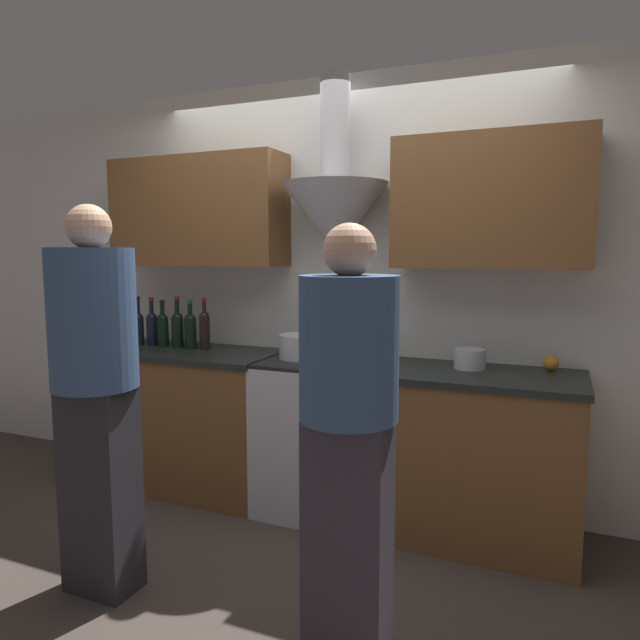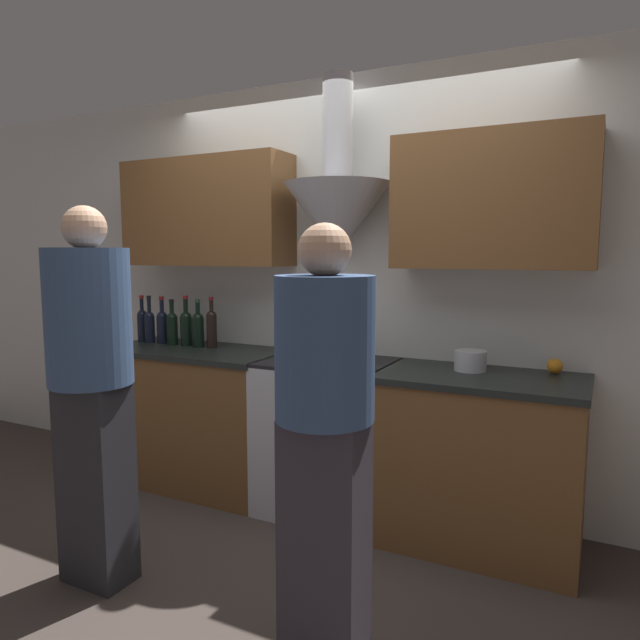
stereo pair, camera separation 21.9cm
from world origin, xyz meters
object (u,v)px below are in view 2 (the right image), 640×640
at_px(wine_bottle_6, 212,327).
at_px(orange_fruit, 555,366).
at_px(wine_bottle_4, 186,326).
at_px(stock_pot, 304,346).
at_px(wine_bottle_2, 162,325).
at_px(wine_bottle_5, 198,328).
at_px(wine_bottle_0, 142,323).
at_px(wine_bottle_1, 150,325).
at_px(mixing_bowl, 354,356).
at_px(person_foreground_left, 91,380).
at_px(person_foreground_right, 325,433).
at_px(stove_range, 328,435).
at_px(saucepan, 470,361).
at_px(wine_bottle_3, 172,327).

height_order(wine_bottle_6, orange_fruit, wine_bottle_6).
bearing_deg(wine_bottle_4, stock_pot, -2.82).
height_order(wine_bottle_2, wine_bottle_5, wine_bottle_2).
height_order(wine_bottle_0, wine_bottle_1, wine_bottle_1).
bearing_deg(stock_pot, wine_bottle_6, 175.74).
bearing_deg(mixing_bowl, wine_bottle_1, 177.79).
relative_size(person_foreground_left, person_foreground_right, 1.06).
bearing_deg(stove_range, person_foreground_right, -64.54).
relative_size(wine_bottle_5, person_foreground_right, 0.20).
distance_m(wine_bottle_1, wine_bottle_4, 0.32).
relative_size(stove_range, saucepan, 5.39).
bearing_deg(stock_pot, wine_bottle_5, 177.46).
bearing_deg(saucepan, orange_fruit, 16.16).
bearing_deg(person_foreground_right, saucepan, 79.56).
bearing_deg(mixing_bowl, wine_bottle_0, 177.35).
bearing_deg(stock_pot, wine_bottle_0, 177.76).
distance_m(stock_pot, person_foreground_left, 1.26).
height_order(wine_bottle_3, wine_bottle_4, wine_bottle_4).
height_order(wine_bottle_5, mixing_bowl, wine_bottle_5).
bearing_deg(person_foreground_left, wine_bottle_5, 106.46).
bearing_deg(mixing_bowl, person_foreground_left, -125.08).
distance_m(wine_bottle_5, mixing_bowl, 1.16).
bearing_deg(stove_range, wine_bottle_6, 175.23).
relative_size(stock_pot, orange_fruit, 3.51).
distance_m(stove_range, saucepan, 0.95).
relative_size(stove_range, stock_pot, 3.28).
height_order(stove_range, person_foreground_right, person_foreground_right).
height_order(wine_bottle_0, saucepan, wine_bottle_0).
distance_m(stove_range, stock_pot, 0.55).
relative_size(wine_bottle_4, mixing_bowl, 1.69).
xyz_separation_m(wine_bottle_0, person_foreground_right, (2.07, -1.26, -0.14)).
xyz_separation_m(wine_bottle_4, mixing_bowl, (1.27, -0.07, -0.09)).
xyz_separation_m(wine_bottle_3, mixing_bowl, (1.37, -0.05, -0.09)).
relative_size(wine_bottle_4, wine_bottle_6, 1.01).
xyz_separation_m(wine_bottle_3, wine_bottle_6, (0.32, 0.02, 0.01)).
xyz_separation_m(wine_bottle_0, wine_bottle_5, (0.51, -0.02, 0.00)).
bearing_deg(wine_bottle_4, mixing_bowl, -3.21).
distance_m(wine_bottle_1, person_foreground_right, 2.35).
xyz_separation_m(orange_fruit, person_foreground_left, (-1.85, -1.35, 0.01)).
xyz_separation_m(stove_range, wine_bottle_6, (-0.89, 0.07, 0.59)).
bearing_deg(wine_bottle_6, wine_bottle_1, -178.05).
relative_size(wine_bottle_1, wine_bottle_2, 1.01).
bearing_deg(person_foreground_right, person_foreground_left, 177.91).
bearing_deg(stove_range, stock_pot, 173.00).
height_order(wine_bottle_2, person_foreground_right, person_foreground_right).
bearing_deg(wine_bottle_4, wine_bottle_0, 179.12).
height_order(wine_bottle_3, wine_bottle_6, wine_bottle_6).
height_order(wine_bottle_2, wine_bottle_6, wine_bottle_6).
height_order(wine_bottle_3, wine_bottle_5, wine_bottle_5).
bearing_deg(wine_bottle_2, mixing_bowl, -2.97).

